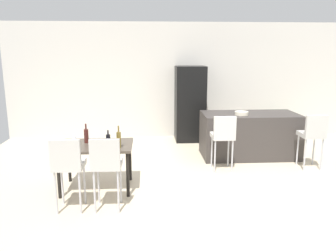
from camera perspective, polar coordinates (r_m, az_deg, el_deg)
ground_plane at (r=6.14m, az=10.51°, el=-8.32°), size 10.00×10.00×0.00m
back_wall at (r=8.69m, az=6.19°, el=7.73°), size 10.00×0.12×2.90m
kitchen_island at (r=7.21m, az=13.73°, el=-1.51°), size 1.97×0.94×0.92m
bar_chair_left at (r=6.16m, az=9.45°, el=-1.40°), size 0.40×0.40×1.05m
bar_chair_middle at (r=6.74m, az=23.58°, el=-1.09°), size 0.40×0.40×1.05m
dining_table at (r=5.40m, az=-12.26°, el=-3.92°), size 1.15×0.80×0.74m
dining_chair_near at (r=4.72m, az=-16.78°, el=-6.07°), size 0.40×0.40×1.05m
dining_chair_far at (r=4.63m, az=-10.52°, el=-6.11°), size 0.41×0.41×1.05m
wine_bottle_right at (r=5.00m, az=-10.19°, el=-2.73°), size 0.06×0.06×0.30m
wine_bottle_far at (r=5.09m, az=-8.43°, el=-2.30°), size 0.07×0.07×0.34m
wine_bottle_left at (r=5.48m, az=-13.83°, el=-1.61°), size 0.07×0.07×0.31m
wine_glass_middle at (r=5.44m, az=-15.80°, el=-1.74°), size 0.07×0.07×0.17m
refrigerator at (r=8.25m, az=3.79°, el=3.83°), size 0.72×0.68×1.84m
fruit_bowl at (r=6.92m, az=12.48°, el=2.17°), size 0.27×0.27×0.07m
potted_plant at (r=8.95m, az=18.76°, el=-0.04°), size 0.35×0.35×0.56m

